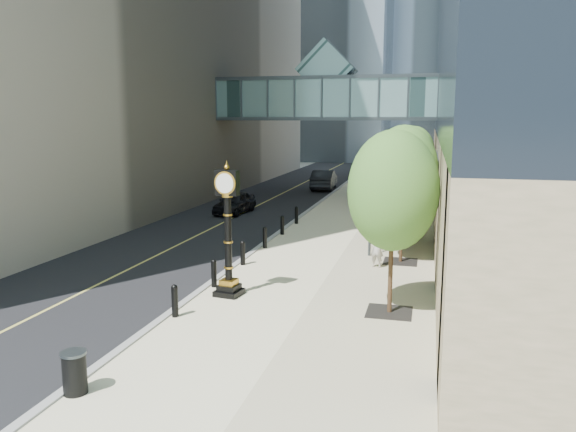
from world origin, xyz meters
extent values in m
plane|color=gray|center=(0.00, 0.00, 0.00)|extent=(320.00, 320.00, 0.00)
cube|color=black|center=(-7.00, 40.00, 0.01)|extent=(8.00, 180.00, 0.02)
cube|color=beige|center=(1.00, 40.00, 0.03)|extent=(8.00, 180.00, 0.06)
cube|color=gray|center=(-3.00, 40.00, 0.04)|extent=(0.25, 180.00, 0.07)
cube|color=#A0B6CA|center=(-6.00, 120.00, 32.50)|extent=(22.00, 22.00, 65.00)
cube|color=slate|center=(-3.00, 28.00, 7.50)|extent=(17.00, 4.00, 3.00)
cube|color=#383F44|center=(-3.00, 28.00, 6.05)|extent=(17.00, 4.20, 0.25)
cube|color=#383F44|center=(-3.00, 28.00, 8.95)|extent=(17.00, 4.20, 0.25)
cube|color=slate|center=(-3.00, 28.00, 9.60)|extent=(4.24, 3.00, 4.24)
cube|color=#383F44|center=(3.50, 14.00, 4.20)|extent=(3.00, 8.00, 0.25)
cube|color=slate|center=(3.50, 14.00, 4.35)|extent=(2.80, 7.80, 0.06)
cylinder|color=#383F44|center=(2.20, 10.30, 2.10)|extent=(0.12, 0.12, 4.20)
cylinder|color=#383F44|center=(2.20, 17.70, 2.10)|extent=(0.12, 0.12, 4.20)
cylinder|color=black|center=(-2.70, 1.00, 0.51)|extent=(0.20, 0.20, 0.90)
cylinder|color=black|center=(-2.70, 4.20, 0.51)|extent=(0.20, 0.20, 0.90)
cylinder|color=black|center=(-2.70, 7.40, 0.51)|extent=(0.20, 0.20, 0.90)
cylinder|color=black|center=(-2.70, 10.60, 0.51)|extent=(0.20, 0.20, 0.90)
cylinder|color=black|center=(-2.70, 13.80, 0.51)|extent=(0.20, 0.20, 0.90)
cylinder|color=black|center=(-2.70, 17.00, 0.51)|extent=(0.20, 0.20, 0.90)
cube|color=black|center=(3.60, 3.00, 0.07)|extent=(1.40, 1.40, 0.02)
cylinder|color=#4A371F|center=(3.60, 3.00, 1.56)|extent=(0.14, 0.14, 3.00)
ellipsoid|color=#396B27|center=(3.60, 3.00, 3.88)|extent=(2.75, 2.75, 3.67)
cube|color=black|center=(3.60, 9.50, 0.07)|extent=(1.40, 1.40, 0.02)
cylinder|color=#4A371F|center=(3.60, 9.50, 1.58)|extent=(0.14, 0.14, 3.04)
ellipsoid|color=#396B27|center=(3.60, 9.50, 3.93)|extent=(2.79, 2.79, 3.72)
cube|color=black|center=(3.60, 16.00, 0.07)|extent=(1.40, 1.40, 0.02)
cylinder|color=#4A371F|center=(3.60, 16.00, 1.26)|extent=(0.14, 0.14, 2.39)
ellipsoid|color=#396B27|center=(3.60, 16.00, 3.10)|extent=(2.19, 2.19, 2.92)
cube|color=black|center=(3.60, 22.50, 0.07)|extent=(1.40, 1.40, 0.02)
cylinder|color=#4A371F|center=(3.60, 22.50, 1.53)|extent=(0.14, 0.14, 2.94)
ellipsoid|color=#396B27|center=(3.60, 22.50, 3.81)|extent=(2.70, 2.70, 3.60)
cube|color=black|center=(3.60, 29.00, 0.07)|extent=(1.40, 1.40, 0.02)
cylinder|color=#4A371F|center=(3.60, 29.00, 1.36)|extent=(0.14, 0.14, 2.59)
ellipsoid|color=#396B27|center=(3.60, 29.00, 3.36)|extent=(2.37, 2.37, 3.17)
cube|color=black|center=(-1.85, 3.42, 0.15)|extent=(0.95, 0.95, 0.19)
cube|color=black|center=(-1.85, 3.42, 0.34)|extent=(0.74, 0.74, 0.19)
cube|color=gold|center=(-1.85, 3.42, 0.53)|extent=(0.58, 0.58, 0.19)
cylinder|color=black|center=(-1.85, 3.42, 2.06)|extent=(0.24, 0.24, 2.89)
cube|color=black|center=(-1.85, 3.42, 3.93)|extent=(0.82, 0.39, 0.84)
cylinder|color=white|center=(-1.85, 3.58, 3.93)|extent=(0.65, 0.13, 0.65)
cylinder|color=white|center=(-1.85, 3.26, 3.93)|extent=(0.65, 0.13, 0.65)
sphere|color=gold|center=(-1.85, 3.42, 4.44)|extent=(0.19, 0.19, 0.19)
cylinder|color=black|center=(-2.70, -4.00, 0.51)|extent=(0.53, 0.53, 0.90)
imported|color=#B3ADA4|center=(2.70, 8.39, 0.81)|extent=(0.61, 0.47, 1.51)
imported|color=black|center=(-7.45, 19.80, 0.72)|extent=(1.96, 4.20, 1.39)
imported|color=black|center=(-4.20, 33.69, 0.86)|extent=(2.06, 5.20, 1.68)
camera|label=1|loc=(4.64, -13.99, 5.99)|focal=35.00mm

